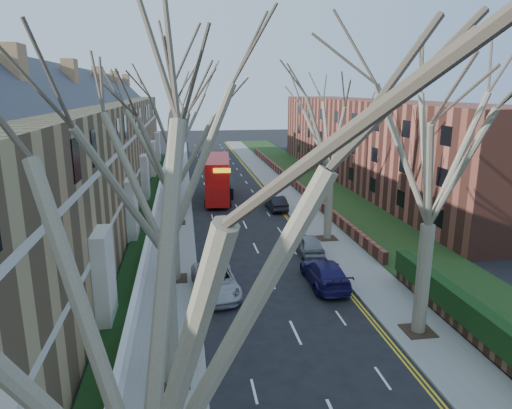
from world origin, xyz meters
name	(u,v)px	position (x,y,z in m)	size (l,w,h in m)	color
pavement_left	(175,195)	(-6.00, 39.00, 0.06)	(3.00, 102.00, 0.12)	slate
pavement_right	(283,191)	(6.00, 39.00, 0.06)	(3.00, 102.00, 0.12)	slate
terrace_left	(82,157)	(-13.65, 31.00, 5.53)	(9.70, 78.00, 13.60)	#97774C
flats_right	(369,142)	(17.46, 43.00, 4.98)	(13.97, 54.00, 10.00)	brown
front_wall_left	(156,209)	(-7.65, 31.00, 0.62)	(0.30, 78.00, 1.00)	white
grass_verge_right	(322,189)	(10.50, 39.00, 0.15)	(6.00, 102.00, 0.06)	#193613
tree_left_near	(128,263)	(-5.70, -4.00, 8.93)	(9.80, 9.80, 13.73)	#706550
tree_left_mid	(160,139)	(-5.70, 6.00, 9.56)	(10.50, 10.50, 14.71)	#706550
tree_left_far	(168,126)	(-5.70, 16.00, 9.24)	(10.15, 10.15, 14.22)	#706550
tree_left_dist	(172,110)	(-5.70, 28.00, 9.56)	(10.50, 10.50, 14.71)	#706550
tree_right_mid	(437,130)	(5.70, 8.00, 9.56)	(10.50, 10.50, 14.71)	#706550
tree_right_far	(332,117)	(5.70, 22.00, 9.24)	(10.15, 10.15, 14.22)	#706550
double_decker_bus	(218,179)	(-1.50, 36.68, 2.10)	(3.29, 10.35, 4.29)	red
car_left_far	(216,281)	(-3.42, 13.93, 0.71)	(2.37, 5.13, 1.43)	#A2A1A6
car_right_near	(325,273)	(3.01, 14.09, 0.73)	(2.05, 5.05, 1.46)	#1A164D
car_right_mid	(309,244)	(3.53, 19.41, 0.68)	(1.60, 3.97, 1.35)	gray
car_right_far	(276,203)	(3.59, 31.49, 0.70)	(1.47, 4.22, 1.39)	black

